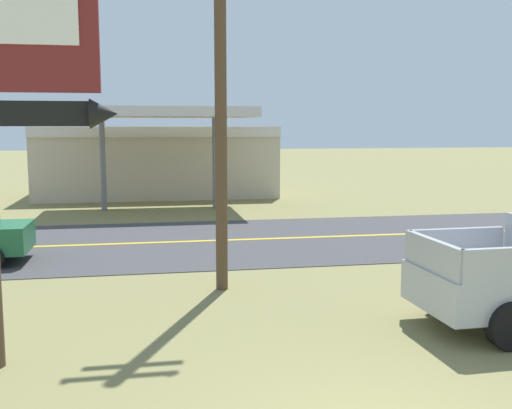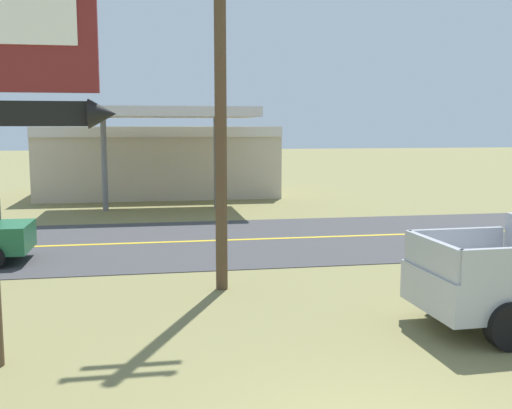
{
  "view_description": "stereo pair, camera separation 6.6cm",
  "coord_description": "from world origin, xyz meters",
  "views": [
    {
      "loc": [
        -2.52,
        -5.74,
        3.61
      ],
      "look_at": [
        0.0,
        8.0,
        1.8
      ],
      "focal_mm": 42.44,
      "sensor_mm": 36.0,
      "label": 1
    },
    {
      "loc": [
        -2.45,
        -5.76,
        3.61
      ],
      "look_at": [
        0.0,
        8.0,
        1.8
      ],
      "focal_mm": 42.44,
      "sensor_mm": 36.0,
      "label": 2
    }
  ],
  "objects": [
    {
      "name": "road_centre_line",
      "position": [
        0.0,
        13.0,
        0.02
      ],
      "size": [
        126.0,
        0.2,
        0.01
      ],
      "primitive_type": "cube",
      "color": "gold",
      "rests_on": "road_asphalt"
    },
    {
      "name": "road_asphalt",
      "position": [
        0.0,
        13.0,
        0.01
      ],
      "size": [
        140.0,
        8.0,
        0.02
      ],
      "primitive_type": "cube",
      "color": "#3D3D3F",
      "rests_on": "ground"
    },
    {
      "name": "utility_pole",
      "position": [
        -0.89,
        7.34,
        5.21
      ],
      "size": [
        1.65,
        0.26,
        9.87
      ],
      "color": "brown",
      "rests_on": "ground"
    },
    {
      "name": "gas_station",
      "position": [
        -1.9,
        26.36,
        1.94
      ],
      "size": [
        12.0,
        11.5,
        4.4
      ],
      "color": "beige",
      "rests_on": "ground"
    }
  ]
}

